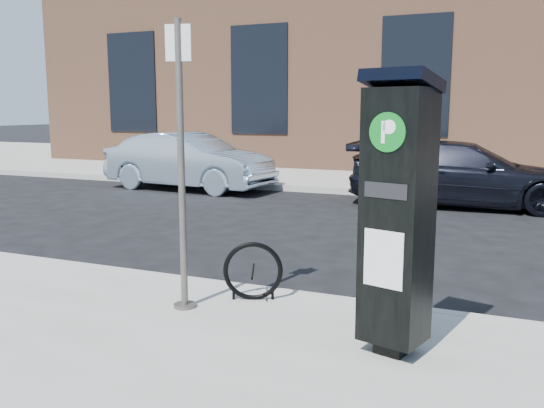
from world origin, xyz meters
The scene contains 10 objects.
ground centered at (0.00, 0.00, 0.00)m, with size 120.00×120.00×0.00m, color black.
sidewalk_far centered at (0.00, 14.00, 0.07)m, with size 60.00×12.00×0.15m, color gray.
curb_near centered at (0.00, -0.02, 0.07)m, with size 60.00×0.12×0.16m, color #9E9B93.
curb_far centered at (0.00, 8.02, 0.07)m, with size 60.00×0.12×0.16m, color #9E9B93.
building centered at (0.00, 17.00, 4.15)m, with size 28.00×10.05×8.25m.
parking_kiosk centered at (2.06, -1.13, 1.27)m, with size 0.60×0.56×2.18m.
sign_pole centered at (0.00, -0.86, 1.49)m, with size 0.23×0.22×2.69m.
bike_rack centered at (0.51, -0.40, 0.44)m, with size 0.57×0.28×0.60m.
car_silver centered at (-4.86, 7.28, 0.73)m, with size 1.55×4.43×1.46m, color #99AEC3.
car_dark centered at (1.84, 7.33, 0.69)m, with size 1.93×4.75×1.38m, color black.
Camera 1 is at (2.86, -5.43, 2.03)m, focal length 38.00 mm.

